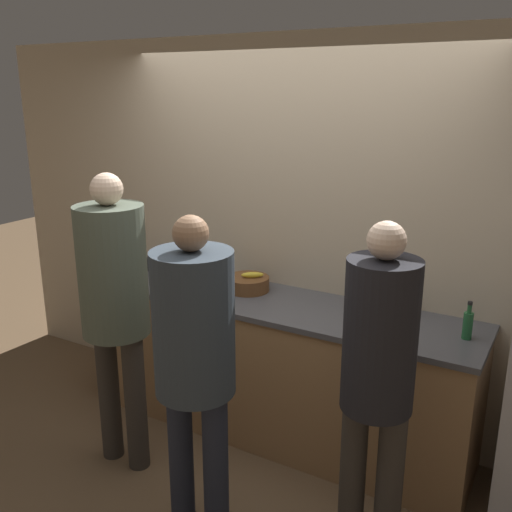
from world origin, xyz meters
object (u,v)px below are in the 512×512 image
bottle_amber (366,294)px  cup_black (148,264)px  person_right (378,370)px  person_center (194,348)px  person_left (114,294)px  cup_blue (196,284)px  bottle_green (468,324)px  fruit_bowl (248,283)px  utensil_crock (393,301)px

bottle_amber → cup_black: size_ratio=2.27×
person_right → person_center: bearing=-160.4°
person_left → cup_blue: size_ratio=19.65×
cup_blue → bottle_green: bearing=3.9°
person_right → fruit_bowl: bearing=146.1°
person_right → cup_blue: size_ratio=18.55×
bottle_amber → bottle_green: size_ratio=0.99×
cup_blue → cup_black: (-0.58, 0.20, 0.00)m
person_center → utensil_crock: 1.33m
utensil_crock → cup_blue: (-1.26, -0.29, -0.03)m
person_right → utensil_crock: bearing=103.0°
person_center → bottle_amber: bearing=69.7°
bottle_amber → person_left: bearing=-141.1°
person_center → bottle_green: bearing=43.0°
person_center → cup_black: size_ratio=18.27×
person_left → cup_blue: (0.10, 0.65, -0.12)m
bottle_amber → fruit_bowl: bearing=-171.4°
person_right → cup_blue: bearing=157.8°
person_center → cup_blue: (-0.64, 0.89, -0.06)m
cup_black → person_center: bearing=-41.8°
person_right → bottle_green: bearing=70.0°
person_right → fruit_bowl: (-1.17, 0.78, -0.02)m
person_left → utensil_crock: bearing=34.7°
utensil_crock → cup_black: size_ratio=2.67×
cup_blue → cup_black: bearing=161.1°
fruit_bowl → cup_black: size_ratio=3.11×
fruit_bowl → utensil_crock: bearing=6.2°
bottle_green → cup_black: (-2.31, 0.08, -0.04)m
person_right → utensil_crock: size_ratio=6.87×
cup_blue → utensil_crock: bearing=12.9°
person_right → bottle_amber: (-0.38, 0.90, 0.02)m
person_center → cup_blue: bearing=125.8°
person_left → fruit_bowl: size_ratio=6.26×
person_left → utensil_crock: person_left is taller
person_center → utensil_crock: person_center is taller
person_center → bottle_green: size_ratio=7.95×
fruit_bowl → bottle_green: bearing=-2.7°
fruit_bowl → bottle_amber: bearing=8.6°
person_left → cup_blue: 0.67m
fruit_bowl → cup_black: bearing=179.2°
fruit_bowl → person_left: bearing=-115.4°
utensil_crock → fruit_bowl: bearing=-173.8°
person_center → cup_blue: 1.10m
person_center → utensil_crock: bearing=62.4°
cup_black → person_left: bearing=-60.7°
fruit_bowl → cup_blue: size_ratio=3.14×
person_left → utensil_crock: 1.66m
person_left → bottle_amber: person_left is taller
fruit_bowl → cup_black: (-0.88, 0.01, -0.00)m
fruit_bowl → bottle_amber: bottle_amber is taller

